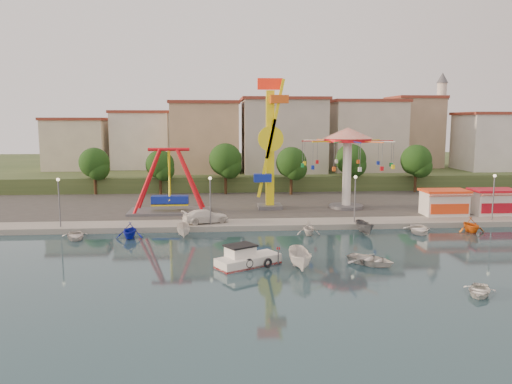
{
  "coord_description": "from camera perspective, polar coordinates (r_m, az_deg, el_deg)",
  "views": [
    {
      "loc": [
        -7.12,
        -40.66,
        11.87
      ],
      "look_at": [
        -2.95,
        14.0,
        4.0
      ],
      "focal_mm": 35.0,
      "sensor_mm": 36.0,
      "label": 1
    }
  ],
  "objects": [
    {
      "name": "tree_3",
      "position": [
        76.11,
        4.06,
        3.39
      ],
      "size": [
        4.68,
        4.68,
        7.32
      ],
      "color": "#382314",
      "rests_on": "quay_deck"
    },
    {
      "name": "cabin_motorboat",
      "position": [
        41.47,
        -1.08,
        -7.73
      ],
      "size": [
        5.7,
        4.54,
        1.9
      ],
      "rotation": [
        0.0,
        0.0,
        0.54
      ],
      "color": "white",
      "rests_on": "ground"
    },
    {
      "name": "moored_boat_2",
      "position": [
        51.81,
        -8.26,
        -4.38
      ],
      "size": [
        1.62,
        3.64,
        1.37
      ],
      "primitive_type": "imported",
      "rotation": [
        0.0,
        0.0,
        0.08
      ],
      "color": "silver",
      "rests_on": "ground"
    },
    {
      "name": "tree_2",
      "position": [
        76.71,
        -3.52,
        3.7
      ],
      "size": [
        5.02,
        5.02,
        7.85
      ],
      "color": "#382314",
      "rests_on": "quay_deck"
    },
    {
      "name": "tree_5",
      "position": [
        82.54,
        17.84,
        3.5
      ],
      "size": [
        4.83,
        4.83,
        7.54
      ],
      "color": "#382314",
      "rests_on": "quay_deck"
    },
    {
      "name": "booth_left",
      "position": [
        63.96,
        20.71,
        -1.09
      ],
      "size": [
        5.4,
        3.78,
        3.08
      ],
      "color": "white",
      "rests_on": "quay_deck"
    },
    {
      "name": "wave_swinger",
      "position": [
        65.11,
        10.41,
        4.8
      ],
      "size": [
        11.6,
        11.6,
        10.4
      ],
      "color": "#59595E",
      "rests_on": "quay_deck"
    },
    {
      "name": "pirate_ship_ride",
      "position": [
        62.0,
        -9.85,
        1.12
      ],
      "size": [
        10.0,
        5.0,
        8.0
      ],
      "color": "#59595E",
      "rests_on": "quay_deck"
    },
    {
      "name": "minaret",
      "position": [
        104.02,
        20.34,
        8.04
      ],
      "size": [
        2.8,
        2.8,
        18.0
      ],
      "color": "silver",
      "rests_on": "hill_terrace"
    },
    {
      "name": "moored_boat_6",
      "position": [
        55.93,
        18.1,
        -4.05
      ],
      "size": [
        3.76,
        4.66,
        0.85
      ],
      "primitive_type": "imported",
      "rotation": [
        0.0,
        0.0,
        -0.22
      ],
      "color": "white",
      "rests_on": "ground"
    },
    {
      "name": "lamp_post_2",
      "position": [
        56.44,
        11.24,
        -0.93
      ],
      "size": [
        0.14,
        0.14,
        5.0
      ],
      "primitive_type": "cylinder",
      "color": "#59595E",
      "rests_on": "quay_deck"
    },
    {
      "name": "moored_boat_4",
      "position": [
        52.52,
        6.02,
        -4.12
      ],
      "size": [
        2.61,
        2.96,
        1.47
      ],
      "primitive_type": "imported",
      "rotation": [
        0.0,
        0.0,
        -0.07
      ],
      "color": "silver",
      "rests_on": "ground"
    },
    {
      "name": "booth_mid",
      "position": [
        66.8,
        25.5,
        -0.99
      ],
      "size": [
        5.4,
        3.78,
        3.08
      ],
      "color": "white",
      "rests_on": "quay_deck"
    },
    {
      "name": "quay_deck",
      "position": [
        103.56,
        -0.39,
        1.76
      ],
      "size": [
        200.0,
        100.0,
        0.6
      ],
      "primitive_type": "cube",
      "color": "#9E998E",
      "rests_on": "ground"
    },
    {
      "name": "building_3",
      "position": [
        90.47,
        3.75,
        5.45
      ],
      "size": [
        12.59,
        10.5,
        9.2
      ],
      "primitive_type": "cube",
      "color": "beige",
      "rests_on": "hill_terrace"
    },
    {
      "name": "rowboat_b",
      "position": [
        38.06,
        24.13,
        -10.25
      ],
      "size": [
        3.4,
        3.69,
        0.62
      ],
      "primitive_type": "imported",
      "rotation": [
        0.0,
        0.0,
        -0.55
      ],
      "color": "white",
      "rests_on": "ground"
    },
    {
      "name": "hill_terrace",
      "position": [
        108.39,
        -0.58,
        2.68
      ],
      "size": [
        200.0,
        60.0,
        3.0
      ],
      "primitive_type": "cube",
      "color": "#384C26",
      "rests_on": "ground"
    },
    {
      "name": "moored_boat_5",
      "position": [
        53.92,
        12.32,
        -3.99
      ],
      "size": [
        1.68,
        3.69,
        1.38
      ],
      "primitive_type": "imported",
      "rotation": [
        0.0,
        0.0,
        0.1
      ],
      "color": "#515256",
      "rests_on": "ground"
    },
    {
      "name": "moored_boat_7",
      "position": [
        58.28,
        23.36,
        -3.44
      ],
      "size": [
        2.77,
        3.19,
        1.64
      ],
      "primitive_type": "imported",
      "rotation": [
        0.0,
        0.0,
        0.03
      ],
      "color": "orange",
      "rests_on": "ground"
    },
    {
      "name": "building_2",
      "position": [
        92.69,
        -5.05,
        6.13
      ],
      "size": [
        11.95,
        9.28,
        11.23
      ],
      "primitive_type": "cube",
      "color": "tan",
      "rests_on": "hill_terrace"
    },
    {
      "name": "building_4",
      "position": [
        96.58,
        11.43,
        5.49
      ],
      "size": [
        10.75,
        9.23,
        9.24
      ],
      "primitive_type": "cube",
      "color": "beige",
      "rests_on": "hill_terrace"
    },
    {
      "name": "building_1",
      "position": [
        93.25,
        -13.17,
        5.16
      ],
      "size": [
        12.33,
        9.01,
        8.63
      ],
      "primitive_type": "cube",
      "color": "silver",
      "rests_on": "hill_terrace"
    },
    {
      "name": "van",
      "position": [
        55.69,
        -5.79,
        -2.77
      ],
      "size": [
        5.5,
        3.59,
        1.48
      ],
      "primitive_type": "imported",
      "rotation": [
        0.0,
        0.0,
        1.9
      ],
      "color": "white",
      "rests_on": "quay_deck"
    },
    {
      "name": "tree_1",
      "position": [
        77.7,
        -10.92,
        3.1
      ],
      "size": [
        4.35,
        4.35,
        6.8
      ],
      "color": "#382314",
      "rests_on": "quay_deck"
    },
    {
      "name": "lamp_post_0",
      "position": [
        56.93,
        -21.55,
        -1.27
      ],
      "size": [
        0.14,
        0.14,
        5.0
      ],
      "primitive_type": "cylinder",
      "color": "#59595E",
      "rests_on": "quay_deck"
    },
    {
      "name": "lamp_post_1",
      "position": [
        54.38,
        -5.23,
        -1.15
      ],
      "size": [
        0.14,
        0.14,
        5.0
      ],
      "primitive_type": "cylinder",
      "color": "#59595E",
      "rests_on": "quay_deck"
    },
    {
      "name": "moored_boat_1",
      "position": [
        52.44,
        -14.23,
        -4.25
      ],
      "size": [
        2.72,
        3.14,
        1.63
      ],
      "primitive_type": "imported",
      "rotation": [
        0.0,
        0.0,
        -0.01
      ],
      "color": "#151FB8",
      "rests_on": "ground"
    },
    {
      "name": "building_5",
      "position": [
        99.25,
        19.19,
        5.84
      ],
      "size": [
        12.77,
        10.96,
        11.21
      ],
      "primitive_type": "cube",
      "color": "tan",
      "rests_on": "hill_terrace"
    },
    {
      "name": "rowboat_a",
      "position": [
        42.89,
        12.98,
        -7.53
      ],
      "size": [
        4.89,
        4.88,
        0.83
      ],
      "primitive_type": "imported",
      "rotation": [
        0.0,
        0.0,
        0.79
      ],
      "color": "silver",
      "rests_on": "ground"
    },
    {
      "name": "building_6",
      "position": [
        103.13,
        25.6,
        5.88
      ],
      "size": [
        8.23,
        8.98,
        12.36
      ],
      "primitive_type": "cube",
      "color": "silver",
      "rests_on": "hill_terrace"
    },
    {
      "name": "moored_boat_0",
      "position": [
        53.75,
        -19.96,
        -4.69
      ],
      "size": [
        3.5,
        4.16,
        0.74
      ],
      "primitive_type": "imported",
      "rotation": [
        0.0,
        0.0,
        0.31
      ],
      "color": "silver",
      "rests_on": "ground"
    },
    {
      "name": "kamikaze_tower",
      "position": [
        63.43,
        1.73,
        5.21
      ],
      "size": [
        3.73,
        3.1,
        16.5
      ],
      "color": "#59595E",
      "rests_on": "quay_deck"
    },
    {
      "name": "lamp_post_3",
      "position": [
        62.65,
        25.48,
        -0.68
      ],
      "size": [
        0.14,
        0.14,
        5.0
      ],
      "primitive_type": "cylinder",
      "color": "#59595E",
      "rests_on": "quay_deck"
    },
    {
      "name": "asphalt_pad",
      "position": [
        71.91,
        1.38,
        -0.84
      ],
      "size": [
        90.0,
        28.0,
        0.01
      ],
      "primitive_type": "cube",
      "color": "#4C4944",
      "rests_on": "quay_deck"
    },
    {
      "name": "ground",
      "position": [
        42.95,
        5.41,
        -7.91
      ],
      "size": [
        200.0,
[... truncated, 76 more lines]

